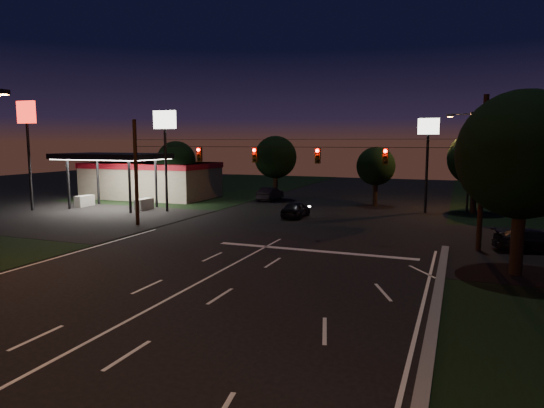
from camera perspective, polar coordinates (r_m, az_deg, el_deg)
The scene contains 20 objects.
ground at distance 19.79m, azimuth -13.57°, elevation -11.58°, with size 140.00×140.00×0.00m, color black.
cross_street_left at distance 44.39m, azimuth -23.02°, elevation -1.47°, with size 20.00×16.00×0.02m, color black.
center_line at distance 15.63m, azimuth -26.85°, elevation -17.43°, with size 0.14×40.00×0.01m, color silver.
stop_bar at distance 28.62m, azimuth 4.89°, elevation -5.49°, with size 12.00×0.50×0.01m, color silver.
utility_pole_right at distance 30.96m, azimuth 23.07°, elevation -5.09°, with size 0.30×0.30×9.00m, color black.
utility_pole_left at distance 38.46m, azimuth -15.50°, elevation -2.43°, with size 0.28×0.28×8.00m, color black.
signal_span at distance 32.14m, azimuth 1.60°, elevation 5.83°, with size 24.00×0.40×1.56m.
gas_station at distance 56.32m, azimuth -14.27°, elevation 3.08°, with size 14.20×16.10×5.25m.
pole_sign_left_near at distance 44.81m, azimuth -12.47°, elevation 7.98°, with size 2.20×0.30×9.10m.
pole_sign_left_far at distance 49.67m, azimuth -26.85°, elevation 8.02°, with size 2.00×0.30×10.00m.
pole_sign_right at distance 45.37m, azimuth 17.86°, elevation 6.85°, with size 1.80×0.30×8.40m.
street_light_right_far at distance 47.29m, azimuth 21.90°, elevation 5.47°, with size 2.20×0.35×9.00m.
tree_right_near at distance 25.59m, azimuth 27.44°, elevation 5.02°, with size 6.00×6.00×8.76m.
tree_far_a at distance 53.82m, azimuth -11.12°, elevation 4.98°, with size 4.20×4.20×6.42m.
tree_far_b at distance 52.90m, azimuth 0.47°, elevation 5.46°, with size 4.60×4.60×6.98m.
tree_far_c at distance 49.08m, azimuth 12.16°, elevation 4.32°, with size 3.80×3.80×5.86m.
tree_far_d at distance 46.45m, azimuth 22.85°, elevation 4.89°, with size 4.80×4.80×7.30m.
car_oncoming_a at distance 40.89m, azimuth 2.81°, elevation -0.63°, with size 1.62×4.02×1.37m, color black.
car_oncoming_b at distance 52.65m, azimuth -0.22°, elevation 1.21°, with size 1.53×4.39×1.45m, color black.
car_cross at distance 31.86m, azimuth 28.60°, elevation -3.84°, with size 1.87×4.60×1.33m, color black.
Camera 1 is at (10.85, -15.28, 6.35)m, focal length 32.00 mm.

